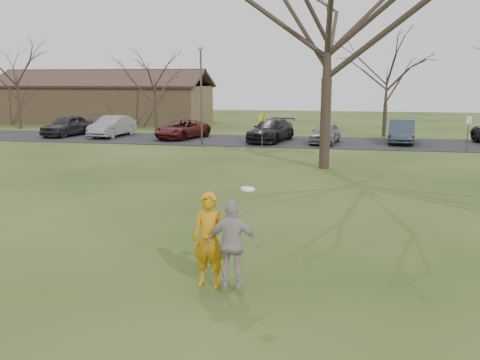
# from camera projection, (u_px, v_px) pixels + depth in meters

# --- Properties ---
(ground) EXTENTS (120.00, 120.00, 0.00)m
(ground) POSITION_uv_depth(u_px,v_px,m) (203.00, 293.00, 10.06)
(ground) COLOR #1E380F
(ground) RESTS_ON ground
(parking_strip) EXTENTS (62.00, 6.50, 0.04)m
(parking_strip) POSITION_uv_depth(u_px,v_px,m) (298.00, 142.00, 34.15)
(parking_strip) COLOR black
(parking_strip) RESTS_ON ground
(player_defender) EXTENTS (0.75, 0.53, 1.95)m
(player_defender) POSITION_uv_depth(u_px,v_px,m) (209.00, 240.00, 10.24)
(player_defender) COLOR orange
(player_defender) RESTS_ON ground
(car_0) EXTENTS (2.57, 4.73, 1.53)m
(car_0) POSITION_uv_depth(u_px,v_px,m) (67.00, 125.00, 37.48)
(car_0) COLOR #272629
(car_0) RESTS_ON parking_strip
(car_1) EXTENTS (2.04, 4.70, 1.50)m
(car_1) POSITION_uv_depth(u_px,v_px,m) (112.00, 126.00, 37.03)
(car_1) COLOR gray
(car_1) RESTS_ON parking_strip
(car_2) EXTENTS (3.50, 5.08, 1.29)m
(car_2) POSITION_uv_depth(u_px,v_px,m) (182.00, 129.00, 35.80)
(car_2) COLOR #4B1211
(car_2) RESTS_ON parking_strip
(car_3) EXTENTS (3.16, 5.41, 1.47)m
(car_3) POSITION_uv_depth(u_px,v_px,m) (271.00, 130.00, 34.15)
(car_3) COLOR black
(car_3) RESTS_ON parking_strip
(car_4) EXTENTS (2.21, 4.13, 1.34)m
(car_4) POSITION_uv_depth(u_px,v_px,m) (325.00, 133.00, 33.11)
(car_4) COLOR slate
(car_4) RESTS_ON parking_strip
(car_5) EXTENTS (2.13, 4.74, 1.51)m
(car_5) POSITION_uv_depth(u_px,v_px,m) (402.00, 131.00, 33.35)
(car_5) COLOR #313B4A
(car_5) RESTS_ON parking_strip
(catching_play) EXTENTS (1.05, 0.49, 2.02)m
(catching_play) POSITION_uv_depth(u_px,v_px,m) (233.00, 244.00, 9.88)
(catching_play) COLOR #B3A3A1
(catching_play) RESTS_ON ground
(building) EXTENTS (20.60, 8.50, 5.14)m
(building) POSITION_uv_depth(u_px,v_px,m) (105.00, 102.00, 49.94)
(building) COLOR #8C6D4C
(building) RESTS_ON ground
(lamp_post) EXTENTS (0.34, 0.34, 6.27)m
(lamp_post) POSITION_uv_depth(u_px,v_px,m) (201.00, 82.00, 32.06)
(lamp_post) COLOR #47474C
(lamp_post) RESTS_ON ground
(sign_yellow) EXTENTS (0.35, 0.35, 2.08)m
(sign_yellow) POSITION_uv_depth(u_px,v_px,m) (262.00, 124.00, 31.34)
(sign_yellow) COLOR #47474C
(sign_yellow) RESTS_ON ground
(sign_white) EXTENTS (0.35, 0.35, 2.08)m
(sign_white) POSITION_uv_depth(u_px,v_px,m) (468.00, 127.00, 29.16)
(sign_white) COLOR #47474C
(sign_white) RESTS_ON ground
(big_tree) EXTENTS (9.00, 9.00, 14.00)m
(big_tree) POSITION_uv_depth(u_px,v_px,m) (329.00, 15.00, 22.79)
(big_tree) COLOR #352821
(big_tree) RESTS_ON ground
(small_tree_row) EXTENTS (55.00, 5.90, 8.50)m
(small_tree_row) POSITION_uv_depth(u_px,v_px,m) (363.00, 83.00, 37.47)
(small_tree_row) COLOR #352821
(small_tree_row) RESTS_ON ground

